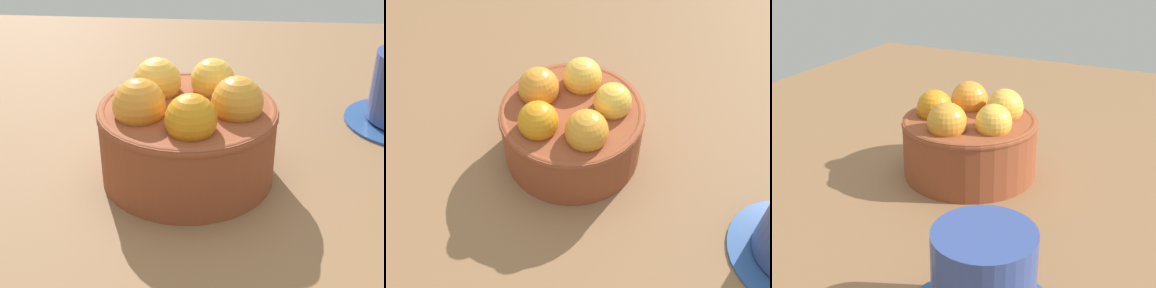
% 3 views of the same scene
% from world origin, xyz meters
% --- Properties ---
extents(ground_plane, '(1.12, 0.99, 0.04)m').
position_xyz_m(ground_plane, '(0.00, 0.00, -0.02)').
color(ground_plane, brown).
extents(terracotta_bowl, '(0.16, 0.16, 0.10)m').
position_xyz_m(terracotta_bowl, '(-0.00, -0.00, 0.05)').
color(terracotta_bowl, brown).
rests_on(terracotta_bowl, ground_plane).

